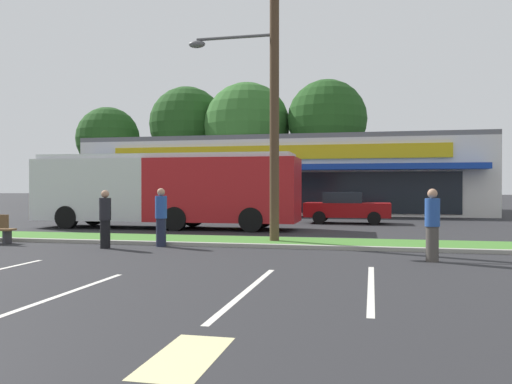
% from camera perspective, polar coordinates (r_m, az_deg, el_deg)
% --- Properties ---
extents(grass_median, '(56.00, 2.20, 0.12)m').
position_cam_1_polar(grass_median, '(17.63, -5.26, -5.22)').
color(grass_median, '#427A2D').
rests_on(grass_median, ground_plane).
extents(curb_lip, '(56.00, 0.24, 0.12)m').
position_cam_1_polar(curb_lip, '(16.48, -6.56, -5.63)').
color(curb_lip, '#99968C').
rests_on(curb_lip, ground_plane).
extents(parking_stripe_1, '(0.12, 4.80, 0.01)m').
position_cam_1_polar(parking_stripe_1, '(9.50, -21.21, -10.66)').
color(parking_stripe_1, silver).
rests_on(parking_stripe_1, ground_plane).
extents(parking_stripe_2, '(0.12, 4.80, 0.01)m').
position_cam_1_polar(parking_stripe_2, '(9.48, -1.02, -10.64)').
color(parking_stripe_2, silver).
rests_on(parking_stripe_2, ground_plane).
extents(parking_stripe_3, '(0.12, 4.80, 0.01)m').
position_cam_1_polar(parking_stripe_3, '(10.11, 12.33, -9.94)').
color(parking_stripe_3, silver).
rests_on(parking_stripe_3, ground_plane).
extents(lot_arrow, '(0.70, 1.60, 0.01)m').
position_cam_1_polar(lot_arrow, '(6.05, -7.63, -17.22)').
color(lot_arrow, beige).
rests_on(lot_arrow, ground_plane).
extents(storefront_building, '(26.96, 15.02, 5.17)m').
position_cam_1_polar(storefront_building, '(40.02, 3.61, 1.68)').
color(storefront_building, silver).
rests_on(storefront_building, ground_plane).
extents(tree_far_left, '(6.14, 6.14, 9.59)m').
position_cam_1_polar(tree_far_left, '(53.87, -15.70, 5.56)').
color(tree_far_left, '#473323').
rests_on(tree_far_left, ground_plane).
extents(tree_left, '(7.22, 7.22, 11.40)m').
position_cam_1_polar(tree_left, '(51.47, -7.46, 7.24)').
color(tree_left, '#473323').
rests_on(tree_left, ground_plane).
extents(tree_mid_left, '(7.84, 7.84, 11.30)m').
position_cam_1_polar(tree_mid_left, '(48.43, -0.98, 7.17)').
color(tree_mid_left, '#473323').
rests_on(tree_mid_left, ground_plane).
extents(tree_mid, '(6.90, 6.90, 11.13)m').
position_cam_1_polar(tree_mid, '(46.72, 7.69, 7.77)').
color(tree_mid, '#473323').
rests_on(tree_mid, ground_plane).
extents(utility_pole, '(3.03, 2.40, 9.28)m').
position_cam_1_polar(utility_pole, '(17.14, 1.49, 11.14)').
color(utility_pole, '#4C3826').
rests_on(utility_pole, ground_plane).
extents(city_bus, '(11.81, 2.80, 3.25)m').
position_cam_1_polar(city_bus, '(23.56, -9.74, 0.40)').
color(city_bus, '#AD191E').
rests_on(city_bus, ground_plane).
extents(car_1, '(4.22, 1.90, 1.56)m').
position_cam_1_polar(car_1, '(26.71, 9.73, -1.66)').
color(car_1, maroon).
rests_on(car_1, ground_plane).
extents(car_2, '(4.58, 1.93, 1.52)m').
position_cam_1_polar(car_2, '(32.68, -16.23, -1.27)').
color(car_2, silver).
rests_on(car_2, ground_plane).
extents(pedestrian_by_pole, '(0.36, 0.36, 1.79)m').
position_cam_1_polar(pedestrian_by_pole, '(16.50, -10.23, -2.70)').
color(pedestrian_by_pole, '#1E2338').
rests_on(pedestrian_by_pole, ground_plane).
extents(pedestrian_mid, '(0.36, 0.36, 1.80)m').
position_cam_1_polar(pedestrian_mid, '(13.68, 18.52, -3.40)').
color(pedestrian_mid, '#47423D').
rests_on(pedestrian_mid, ground_plane).
extents(pedestrian_far, '(0.35, 0.35, 1.74)m').
position_cam_1_polar(pedestrian_far, '(16.39, -15.99, -2.83)').
color(pedestrian_far, black).
rests_on(pedestrian_far, ground_plane).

